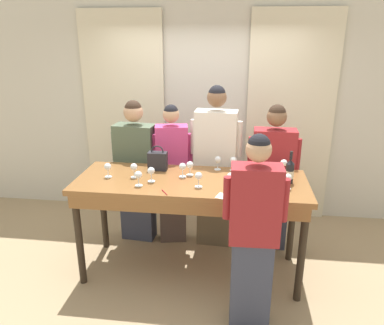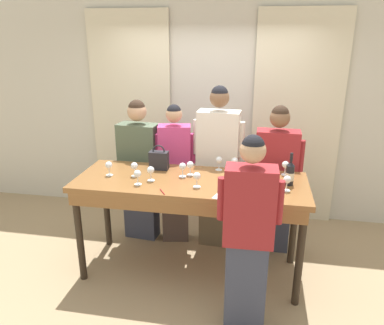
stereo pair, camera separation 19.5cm
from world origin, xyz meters
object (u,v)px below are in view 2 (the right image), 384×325
at_px(guest_pink_top, 175,173).
at_px(wine_glass_front_right, 183,167).
at_px(wine_glass_back_mid, 235,161).
at_px(host_pouring, 248,235).
at_px(wine_glass_by_handbag, 219,161).
at_px(wine_glass_back_right, 151,171).
at_px(wine_glass_near_host, 109,166).
at_px(guest_cream_sweater, 218,167).
at_px(wine_glass_front_left, 134,166).
at_px(wine_glass_back_left, 137,174).
at_px(wine_bottle, 290,173).
at_px(wine_glass_center_left, 190,165).
at_px(wine_glass_front_mid, 197,177).
at_px(wine_glass_center_right, 287,180).
at_px(guest_olive_jacket, 140,170).
at_px(wine_glass_center_mid, 229,178).
at_px(wine_glass_by_bottle, 285,165).
at_px(tasting_bar, 190,191).
at_px(handbag, 159,160).
at_px(guest_striped_shirt, 275,179).

bearing_deg(guest_pink_top, wine_glass_front_right, -69.12).
xyz_separation_m(wine_glass_back_mid, host_pouring, (0.19, -1.01, -0.26)).
distance_m(wine_glass_back_mid, wine_glass_by_handbag, 0.16).
bearing_deg(wine_glass_back_right, wine_glass_near_host, 172.19).
xyz_separation_m(wine_glass_front_right, guest_cream_sweater, (0.29, 0.54, -0.18)).
bearing_deg(wine_glass_back_right, wine_glass_front_left, 156.13).
bearing_deg(host_pouring, wine_glass_back_left, 156.02).
xyz_separation_m(wine_bottle, wine_glass_back_right, (-1.32, -0.14, -0.01)).
distance_m(wine_glass_center_left, wine_glass_by_handbag, 0.33).
relative_size(wine_glass_front_mid, wine_glass_center_right, 1.00).
bearing_deg(wine_bottle, wine_glass_center_left, 175.21).
height_order(wine_glass_front_right, guest_olive_jacket, guest_olive_jacket).
relative_size(wine_bottle, wine_glass_center_left, 2.17).
relative_size(wine_glass_center_mid, wine_glass_center_right, 1.00).
relative_size(wine_glass_back_mid, wine_glass_by_bottle, 1.00).
bearing_deg(tasting_bar, guest_pink_top, 115.29).
xyz_separation_m(wine_glass_back_right, wine_glass_near_host, (-0.45, 0.06, 0.00)).
relative_size(wine_glass_front_mid, wine_glass_back_mid, 1.00).
xyz_separation_m(wine_glass_back_left, host_pouring, (1.06, -0.47, -0.26)).
xyz_separation_m(wine_glass_center_mid, wine_glass_by_handbag, (-0.15, 0.47, -0.00)).
bearing_deg(wine_glass_center_mid, guest_pink_top, 132.47).
xyz_separation_m(guest_pink_top, host_pouring, (0.89, -1.29, 0.02)).
bearing_deg(guest_olive_jacket, wine_glass_center_right, -23.58).
bearing_deg(guest_cream_sweater, wine_glass_center_mid, -75.97).
height_order(wine_glass_by_bottle, host_pouring, host_pouring).
distance_m(wine_glass_front_right, wine_glass_by_handbag, 0.42).
bearing_deg(handbag, wine_glass_near_host, -148.88).
bearing_deg(guest_striped_shirt, wine_glass_by_handbag, -154.75).
bearing_deg(wine_glass_front_mid, tasting_bar, 122.75).
distance_m(handbag, wine_glass_near_host, 0.52).
bearing_deg(wine_glass_front_right, wine_glass_by_bottle, 13.20).
xyz_separation_m(wine_glass_front_mid, wine_glass_back_right, (-0.47, 0.08, 0.00)).
xyz_separation_m(wine_glass_center_left, wine_glass_by_handbag, (0.27, 0.20, -0.00)).
bearing_deg(wine_glass_near_host, guest_cream_sweater, 31.67).
relative_size(wine_glass_near_host, guest_olive_jacket, 0.09).
height_order(wine_glass_back_mid, wine_glass_back_right, same).
bearing_deg(host_pouring, wine_glass_front_right, 132.54).
distance_m(wine_glass_center_mid, wine_glass_back_right, 0.76).
bearing_deg(wine_glass_front_left, tasting_bar, -1.90).
height_order(handbag, wine_glass_by_handbag, handbag).
relative_size(wine_glass_center_left, wine_glass_back_mid, 1.00).
height_order(handbag, host_pouring, host_pouring).
bearing_deg(guest_cream_sweater, guest_striped_shirt, 0.00).
height_order(wine_glass_center_mid, wine_glass_center_right, same).
relative_size(wine_bottle, wine_glass_back_right, 2.17).
xyz_separation_m(wine_glass_back_mid, wine_glass_by_bottle, (0.51, -0.02, 0.00)).
relative_size(wine_glass_front_mid, guest_cream_sweater, 0.08).
bearing_deg(wine_glass_front_right, guest_pink_top, 110.88).
height_order(wine_glass_back_mid, wine_glass_by_bottle, same).
distance_m(wine_glass_center_right, host_pouring, 0.71).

